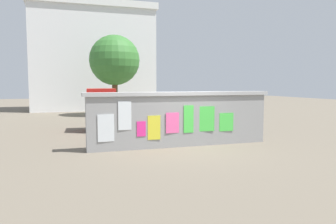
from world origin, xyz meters
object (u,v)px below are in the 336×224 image
at_px(person_walking, 117,116).
at_px(person_bystander, 192,106).
at_px(bicycle_near, 216,123).
at_px(auto_rickshaw_truck, 124,110).
at_px(tree_roadside, 115,61).
at_px(motorcycle, 178,127).

relative_size(person_walking, person_bystander, 1.00).
height_order(bicycle_near, person_bystander, person_bystander).
bearing_deg(auto_rickshaw_truck, person_bystander, 6.20).
bearing_deg(tree_roadside, person_walking, -98.65).
bearing_deg(motorcycle, auto_rickshaw_truck, 115.43).
distance_m(auto_rickshaw_truck, motorcycle, 3.42).
bearing_deg(auto_rickshaw_truck, bicycle_near, -26.53).
height_order(motorcycle, bicycle_near, bicycle_near).
xyz_separation_m(person_walking, person_bystander, (4.27, 3.84, 0.00)).
relative_size(person_walking, tree_roadside, 0.31).
height_order(motorcycle, person_walking, person_walking).
distance_m(person_walking, tree_roadside, 10.78).
xyz_separation_m(bicycle_near, person_bystander, (-0.24, 2.18, 0.62)).
height_order(auto_rickshaw_truck, person_bystander, auto_rickshaw_truck).
bearing_deg(motorcycle, person_bystander, 60.45).
height_order(auto_rickshaw_truck, tree_roadside, tree_roadside).
bearing_deg(person_bystander, auto_rickshaw_truck, -173.80).
height_order(motorcycle, person_bystander, person_bystander).
bearing_deg(person_walking, auto_rickshaw_truck, 75.92).
xyz_separation_m(motorcycle, bicycle_near, (2.18, 1.25, -0.10)).
distance_m(auto_rickshaw_truck, person_walking, 3.58).
height_order(auto_rickshaw_truck, bicycle_near, auto_rickshaw_truck).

